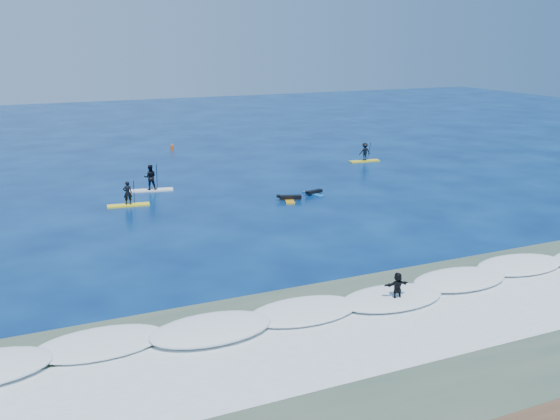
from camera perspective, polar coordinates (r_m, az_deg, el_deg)
name	(u,v)px	position (r m, az deg, el deg)	size (l,w,h in m)	color
ground	(272,234)	(35.56, -0.72, -2.25)	(160.00, 160.00, 0.00)	#031543
shallow_water	(421,340)	(24.30, 12.77, -11.53)	(90.00, 13.00, 0.01)	#3B503E
breaking_wave	(364,300)	(27.26, 7.73, -8.17)	(40.00, 6.00, 0.30)	white
whitewater	(405,329)	(25.02, 11.39, -10.63)	(34.00, 5.00, 0.02)	silver
sup_paddler_left	(128,197)	(42.53, -13.73, 1.15)	(2.81, 1.06, 1.93)	yellow
sup_paddler_center	(150,180)	(46.27, -11.77, 2.73)	(3.27, 1.40, 2.23)	white
sup_paddler_right	(365,153)	(56.53, 7.75, 5.17)	(2.83, 0.94, 1.95)	yellow
prone_paddler_near	(289,198)	(42.82, 0.84, 1.09)	(1.70, 2.24, 0.45)	gold
prone_paddler_far	(313,193)	(44.43, 3.07, 1.58)	(1.49, 1.95, 0.39)	#175EAD
wave_surfer	(397,288)	(26.73, 10.67, -7.06)	(1.83, 0.63, 1.30)	white
marker_buoy	(172,147)	(62.45, -9.85, 5.67)	(0.31, 0.31, 0.74)	#D04C12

